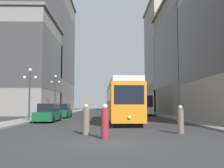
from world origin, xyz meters
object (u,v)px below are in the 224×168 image
at_px(pedestrian_crossing_near, 105,123).
at_px(pedestrian_crossing_far, 86,120).
at_px(pedestrian_on_sidewalk, 181,120).
at_px(lamp_post_left_far, 55,89).
at_px(lamp_post_left_near, 30,86).
at_px(streetcar, 121,101).
at_px(parked_car_left_mid, 63,111).
at_px(parked_car_left_near, 48,113).
at_px(transit_bus, 139,103).

relative_size(pedestrian_crossing_near, pedestrian_crossing_far, 1.00).
bearing_deg(pedestrian_on_sidewalk, lamp_post_left_far, -21.88).
height_order(pedestrian_crossing_far, lamp_post_left_far, lamp_post_left_far).
bearing_deg(lamp_post_left_near, streetcar, -2.26).
relative_size(pedestrian_crossing_far, lamp_post_left_far, 0.29).
bearing_deg(lamp_post_left_near, parked_car_left_mid, 76.54).
bearing_deg(parked_car_left_near, pedestrian_crossing_near, -63.89).
height_order(streetcar, transit_bus, streetcar).
xyz_separation_m(parked_car_left_mid, lamp_post_left_near, (-1.90, -7.94, 2.76)).
xyz_separation_m(parked_car_left_near, parked_car_left_mid, (-0.00, 7.77, 0.00)).
bearing_deg(pedestrian_crossing_near, streetcar, -98.02).
height_order(transit_bus, lamp_post_left_near, lamp_post_left_near).
height_order(pedestrian_crossing_near, lamp_post_left_far, lamp_post_left_far).
bearing_deg(parked_car_left_mid, transit_bus, 36.08).
bearing_deg(lamp_post_left_near, transit_bus, 50.93).
height_order(parked_car_left_near, pedestrian_crossing_far, parked_car_left_near).
relative_size(lamp_post_left_near, lamp_post_left_far, 0.88).
distance_m(streetcar, parked_car_left_mid, 11.14).
bearing_deg(transit_bus, lamp_post_left_near, -130.36).
relative_size(streetcar, transit_bus, 1.19).
distance_m(pedestrian_on_sidewalk, lamp_post_left_near, 16.07).
xyz_separation_m(pedestrian_crossing_near, pedestrian_on_sidewalk, (4.47, 2.17, -0.03)).
bearing_deg(pedestrian_on_sidewalk, pedestrian_crossing_near, 64.97).
relative_size(transit_bus, parked_car_left_mid, 2.26).
distance_m(parked_car_left_mid, lamp_post_left_far, 5.42).
relative_size(streetcar, pedestrian_on_sidewalk, 7.89).
relative_size(pedestrian_crossing_far, pedestrian_on_sidewalk, 1.04).
bearing_deg(pedestrian_crossing_far, streetcar, -76.13).
height_order(streetcar, lamp_post_left_near, lamp_post_left_near).
relative_size(streetcar, lamp_post_left_near, 2.53).
bearing_deg(pedestrian_on_sidewalk, lamp_post_left_near, -0.46).
xyz_separation_m(parked_car_left_mid, pedestrian_crossing_far, (4.73, -18.46, -0.03)).
xyz_separation_m(transit_bus, lamp_post_left_far, (-13.13, -4.29, 2.09)).
distance_m(parked_car_left_near, lamp_post_left_far, 12.29).
bearing_deg(parked_car_left_near, lamp_post_left_near, -174.09).
height_order(pedestrian_crossing_near, lamp_post_left_near, lamp_post_left_near).
bearing_deg(transit_bus, streetcar, -104.58).
distance_m(transit_bus, lamp_post_left_far, 13.97).
relative_size(pedestrian_on_sidewalk, lamp_post_left_near, 0.32).
relative_size(parked_car_left_near, pedestrian_crossing_far, 2.77).
bearing_deg(parked_car_left_near, pedestrian_crossing_far, -65.23).
relative_size(pedestrian_on_sidewalk, lamp_post_left_far, 0.28).
bearing_deg(streetcar, pedestrian_crossing_near, -98.93).
distance_m(pedestrian_crossing_far, lamp_post_left_near, 12.75).
bearing_deg(pedestrian_on_sidewalk, pedestrian_crossing_far, 43.80).
distance_m(pedestrian_on_sidewalk, lamp_post_left_far, 25.32).
bearing_deg(lamp_post_left_far, parked_car_left_near, -80.79).
bearing_deg(streetcar, pedestrian_crossing_far, -106.10).
bearing_deg(lamp_post_left_far, pedestrian_crossing_near, -72.21).
bearing_deg(parked_car_left_mid, lamp_post_left_far, 115.50).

